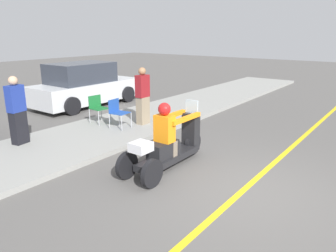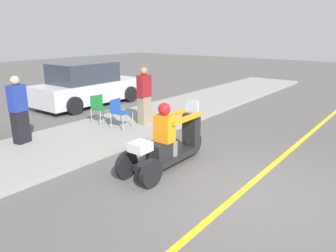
# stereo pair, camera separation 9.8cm
# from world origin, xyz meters

# --- Properties ---
(ground_plane) EXTENTS (60.00, 60.00, 0.00)m
(ground_plane) POSITION_xyz_m (0.00, 0.00, 0.00)
(ground_plane) COLOR #565451
(lane_stripe) EXTENTS (24.00, 0.12, 0.01)m
(lane_stripe) POSITION_xyz_m (0.05, 0.00, 0.00)
(lane_stripe) COLOR gold
(lane_stripe) RESTS_ON ground
(sidewalk_strip) EXTENTS (28.00, 2.80, 0.12)m
(sidewalk_strip) POSITION_xyz_m (0.00, 4.60, 0.06)
(sidewalk_strip) COLOR gray
(sidewalk_strip) RESTS_ON ground
(motorcycle_trike) EXTENTS (2.44, 0.73, 1.43)m
(motorcycle_trike) POSITION_xyz_m (0.06, 1.73, 0.51)
(motorcycle_trike) COLOR black
(motorcycle_trike) RESTS_ON ground
(spectator_mid_group) EXTENTS (0.43, 0.31, 1.66)m
(spectator_mid_group) POSITION_xyz_m (-1.15, 5.39, 0.92)
(spectator_mid_group) COLOR black
(spectator_mid_group) RESTS_ON sidewalk_strip
(spectator_with_child) EXTENTS (0.40, 0.24, 1.68)m
(spectator_with_child) POSITION_xyz_m (2.04, 4.15, 0.93)
(spectator_with_child) COLOR gray
(spectator_with_child) RESTS_ON sidewalk_strip
(folding_chair_curbside) EXTENTS (0.51, 0.51, 0.82)m
(folding_chair_curbside) POSITION_xyz_m (1.28, 4.45, 0.62)
(folding_chair_curbside) COLOR #A5A8AD
(folding_chair_curbside) RESTS_ON sidewalk_strip
(folding_chair_set_back) EXTENTS (0.49, 0.49, 0.82)m
(folding_chair_set_back) POSITION_xyz_m (1.32, 5.34, 0.62)
(folding_chair_set_back) COLOR #A5A8AD
(folding_chair_set_back) RESTS_ON sidewalk_strip
(parked_car_lot_center) EXTENTS (4.28, 1.96, 1.66)m
(parked_car_lot_center) POSITION_xyz_m (3.06, 8.01, 0.77)
(parked_car_lot_center) COLOR silver
(parked_car_lot_center) RESTS_ON ground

